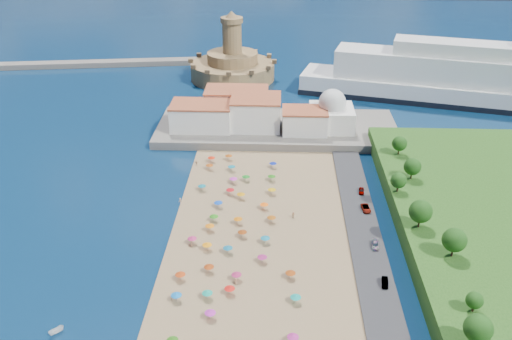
{
  "coord_description": "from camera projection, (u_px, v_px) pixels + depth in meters",
  "views": [
    {
      "loc": [
        10.38,
        -126.88,
        84.75
      ],
      "look_at": [
        4.0,
        25.0,
        8.0
      ],
      "focal_mm": 40.0,
      "sensor_mm": 36.0,
      "label": 1
    }
  ],
  "objects": [
    {
      "name": "jetty",
      "position": [
        227.0,
        97.0,
        247.98
      ],
      "size": [
        18.0,
        70.0,
        2.4
      ],
      "primitive_type": "cube",
      "color": "#59544C",
      "rests_on": "ground"
    },
    {
      "name": "domed_building",
      "position": [
        332.0,
        113.0,
        209.91
      ],
      "size": [
        16.0,
        16.0,
        15.0
      ],
      "color": "silver",
      "rests_on": "terrace"
    },
    {
      "name": "ground",
      "position": [
        237.0,
        239.0,
        151.75
      ],
      "size": [
        700.0,
        700.0,
        0.0
      ],
      "primitive_type": "plane",
      "color": "#071938",
      "rests_on": "ground"
    },
    {
      "name": "terrace",
      "position": [
        277.0,
        129.0,
        215.81
      ],
      "size": [
        90.0,
        36.0,
        3.0
      ],
      "primitive_type": "cube",
      "color": "#59544C",
      "rests_on": "ground"
    },
    {
      "name": "hillside_trees",
      "position": [
        435.0,
        228.0,
        137.73
      ],
      "size": [
        12.34,
        107.68,
        7.62
      ],
      "color": "#382314",
      "rests_on": "hillside"
    },
    {
      "name": "fortress",
      "position": [
        233.0,
        66.0,
        272.27
      ],
      "size": [
        40.0,
        40.0,
        32.4
      ],
      "color": "olive",
      "rests_on": "ground"
    },
    {
      "name": "parked_cars",
      "position": [
        376.0,
        246.0,
        146.42
      ],
      "size": [
        2.68,
        72.24,
        1.44
      ],
      "color": "gray",
      "rests_on": "promenade"
    },
    {
      "name": "beachgoers",
      "position": [
        220.0,
        245.0,
        147.06
      ],
      "size": [
        34.6,
        101.95,
        1.77
      ],
      "color": "tan",
      "rests_on": "beach"
    },
    {
      "name": "beach_parasols",
      "position": [
        229.0,
        256.0,
        140.87
      ],
      "size": [
        30.7,
        115.82,
        2.2
      ],
      "color": "gray",
      "rests_on": "beach"
    },
    {
      "name": "breakwater",
      "position": [
        44.0,
        65.0,
        291.75
      ],
      "size": [
        199.03,
        34.77,
        2.6
      ],
      "primitive_type": "cube",
      "rotation": [
        0.0,
        0.0,
        0.14
      ],
      "color": "#59544C",
      "rests_on": "ground"
    },
    {
      "name": "waterfront_buildings",
      "position": [
        243.0,
        112.0,
        214.0
      ],
      "size": [
        57.0,
        29.0,
        11.0
      ],
      "color": "silver",
      "rests_on": "terrace"
    },
    {
      "name": "cruise_ship",
      "position": [
        473.0,
        82.0,
        240.57
      ],
      "size": [
        146.52,
        58.19,
        31.86
      ],
      "color": "black",
      "rests_on": "ground"
    }
  ]
}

